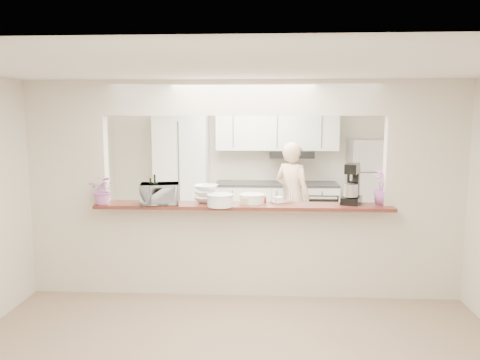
# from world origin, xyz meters

# --- Properties ---
(floor) EXTENTS (6.00, 6.00, 0.00)m
(floor) POSITION_xyz_m (0.00, 0.00, 0.00)
(floor) COLOR gray
(floor) RESTS_ON ground
(tile_overlay) EXTENTS (5.00, 2.90, 0.01)m
(tile_overlay) POSITION_xyz_m (0.00, 1.55, 0.01)
(tile_overlay) COLOR beige
(tile_overlay) RESTS_ON floor
(partition) EXTENTS (5.00, 0.15, 2.50)m
(partition) POSITION_xyz_m (0.00, 0.00, 1.48)
(partition) COLOR silver
(partition) RESTS_ON floor
(bar_counter) EXTENTS (3.40, 0.38, 1.09)m
(bar_counter) POSITION_xyz_m (0.00, -0.00, 0.58)
(bar_counter) COLOR silver
(bar_counter) RESTS_ON floor
(kitchen_cabinets) EXTENTS (3.15, 0.62, 2.25)m
(kitchen_cabinets) POSITION_xyz_m (-0.19, 2.72, 0.97)
(kitchen_cabinets) COLOR silver
(kitchen_cabinets) RESTS_ON floor
(refrigerator) EXTENTS (0.75, 0.70, 1.70)m
(refrigerator) POSITION_xyz_m (2.05, 2.65, 0.85)
(refrigerator) COLOR #BBBBC1
(refrigerator) RESTS_ON floor
(flower_left) EXTENTS (0.33, 0.29, 0.33)m
(flower_left) POSITION_xyz_m (-1.60, -0.15, 1.25)
(flower_left) COLOR #E679DC
(flower_left) RESTS_ON bar_counter
(wine_bottle_a) EXTENTS (0.06, 0.06, 0.31)m
(wine_bottle_a) POSITION_xyz_m (-1.05, -0.15, 1.21)
(wine_bottle_a) COLOR black
(wine_bottle_a) RESTS_ON bar_counter
(wine_bottle_b) EXTENTS (0.07, 0.07, 0.35)m
(wine_bottle_b) POSITION_xyz_m (-1.00, -0.15, 1.23)
(wine_bottle_b) COLOR black
(wine_bottle_b) RESTS_ON bar_counter
(toaster_oven) EXTENTS (0.48, 0.36, 0.24)m
(toaster_oven) POSITION_xyz_m (-0.96, -0.10, 1.21)
(toaster_oven) COLOR #ABABB0
(toaster_oven) RESTS_ON bar_counter
(serving_bowls) EXTENTS (0.33, 0.33, 0.20)m
(serving_bowls) POSITION_xyz_m (-0.44, 0.05, 1.19)
(serving_bowls) COLOR white
(serving_bowls) RESTS_ON bar_counter
(plate_stack_a) EXTENTS (0.30, 0.30, 0.14)m
(plate_stack_a) POSITION_xyz_m (-0.25, -0.19, 1.16)
(plate_stack_a) COLOR white
(plate_stack_a) RESTS_ON bar_counter
(plate_stack_b) EXTENTS (0.30, 0.30, 0.10)m
(plate_stack_b) POSITION_xyz_m (0.10, 0.03, 1.14)
(plate_stack_b) COLOR white
(plate_stack_b) RESTS_ON bar_counter
(red_bowl) EXTENTS (0.13, 0.13, 0.06)m
(red_bowl) POSITION_xyz_m (0.20, 0.08, 1.12)
(red_bowl) COLOR maroon
(red_bowl) RESTS_ON bar_counter
(tan_bowl) EXTENTS (0.16, 0.16, 0.08)m
(tan_bowl) POSITION_xyz_m (0.05, -0.03, 1.13)
(tan_bowl) COLOR tan
(tan_bowl) RESTS_ON bar_counter
(utensil_caddy) EXTENTS (0.28, 0.22, 0.22)m
(utensil_caddy) POSITION_xyz_m (0.45, 0.05, 1.18)
(utensil_caddy) COLOR silver
(utensil_caddy) RESTS_ON bar_counter
(stand_mixer) EXTENTS (0.30, 0.36, 0.47)m
(stand_mixer) POSITION_xyz_m (1.26, 0.06, 1.30)
(stand_mixer) COLOR black
(stand_mixer) RESTS_ON bar_counter
(flower_right) EXTENTS (0.27, 0.27, 0.40)m
(flower_right) POSITION_xyz_m (1.60, 0.05, 1.29)
(flower_right) COLOR #B367BF
(flower_right) RESTS_ON bar_counter
(person) EXTENTS (0.73, 0.70, 1.69)m
(person) POSITION_xyz_m (0.67, 1.85, 0.84)
(person) COLOR tan
(person) RESTS_ON floor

